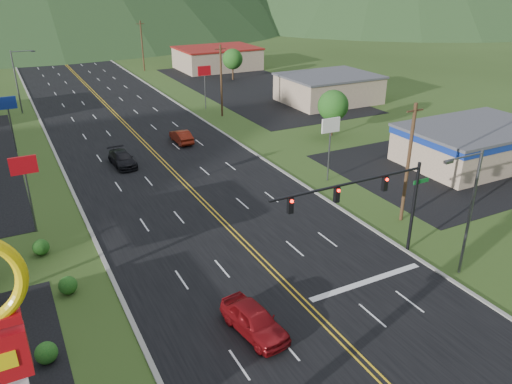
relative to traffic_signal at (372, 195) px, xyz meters
name	(u,v)px	position (x,y,z in m)	size (l,w,h in m)	color
traffic_signal	(372,195)	(0.00, 0.00, 0.00)	(13.10, 0.43, 7.00)	black
streetlight_east	(468,206)	(4.70, -4.00, -0.15)	(3.28, 0.25, 9.00)	#59595E
streetlight_west	(18,78)	(-18.16, 56.00, -0.15)	(3.28, 0.25, 9.00)	#59595E
building_east_near	(475,142)	(23.52, 11.00, -3.06)	(15.40, 10.40, 4.10)	tan
building_east_mid	(329,88)	(25.52, 41.00, -3.17)	(14.40, 11.40, 4.30)	tan
building_east_far	(217,58)	(21.52, 76.00, -3.07)	(16.40, 12.40, 4.50)	tan
pole_sign_west_a	(25,173)	(-20.48, 16.00, -0.28)	(2.00, 0.18, 6.40)	#59595E
pole_sign_west_b	(8,109)	(-20.48, 38.00, -0.28)	(2.00, 0.18, 6.40)	#59595E
pole_sign_east_a	(330,132)	(6.52, 14.00, -0.28)	(2.00, 0.18, 6.40)	#59595E
pole_sign_east_b	(204,75)	(6.52, 46.00, -0.28)	(2.00, 0.18, 6.40)	#59595E
tree_east_a	(333,106)	(15.52, 26.00, -1.44)	(3.84, 3.84, 5.82)	#382314
tree_east_b	(233,59)	(19.52, 64.00, -1.44)	(3.84, 3.84, 5.82)	#382314
utility_pole_a	(408,163)	(7.02, 4.00, -0.20)	(1.60, 0.28, 10.00)	#382314
utility_pole_b	(221,80)	(7.02, 41.00, -0.20)	(1.60, 0.28, 10.00)	#382314
utility_pole_c	(142,46)	(7.02, 81.00, -0.20)	(1.60, 0.28, 10.00)	#382314
utility_pole_d	(101,28)	(7.02, 121.00, -0.20)	(1.60, 0.28, 10.00)	#382314
car_red_near	(254,321)	(-10.56, -3.03, -4.48)	(2.00, 4.97, 1.69)	maroon
car_dark_mid	(122,159)	(-10.66, 27.55, -4.58)	(2.10, 5.16, 1.50)	black
car_red_far	(181,137)	(-2.37, 32.10, -4.56)	(1.62, 4.65, 1.53)	maroon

